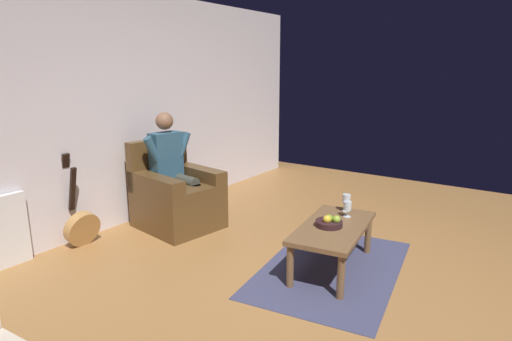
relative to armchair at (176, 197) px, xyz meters
name	(u,v)px	position (x,y,z in m)	size (l,w,h in m)	color
ground_plane	(357,292)	(0.26, 2.25, -0.34)	(7.63, 7.63, 0.00)	#9B6B39
wall_back	(116,111)	(0.26, -0.60, 0.95)	(6.75, 0.06, 2.58)	silver
rug	(332,268)	(-0.02, 1.90, -0.33)	(1.75, 1.12, 0.01)	#3B3D5A
armchair	(176,197)	(0.00, 0.00, 0.00)	(0.86, 0.94, 0.96)	brown
person_seated	(172,167)	(-0.01, -0.04, 0.34)	(0.61, 0.58, 1.27)	#2D536A
coffee_table	(333,232)	(-0.02, 1.90, 0.01)	(1.12, 0.66, 0.41)	brown
guitar	(81,225)	(0.93, -0.40, -0.12)	(0.36, 0.29, 0.94)	#B17F44
wine_glass_near	(346,200)	(-0.44, 1.84, 0.19)	(0.08, 0.08, 0.17)	silver
wine_glass_far	(347,207)	(-0.30, 1.91, 0.17)	(0.07, 0.07, 0.15)	silver
fruit_bowl	(329,222)	(0.02, 1.88, 0.11)	(0.24, 0.24, 0.11)	#2E191D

